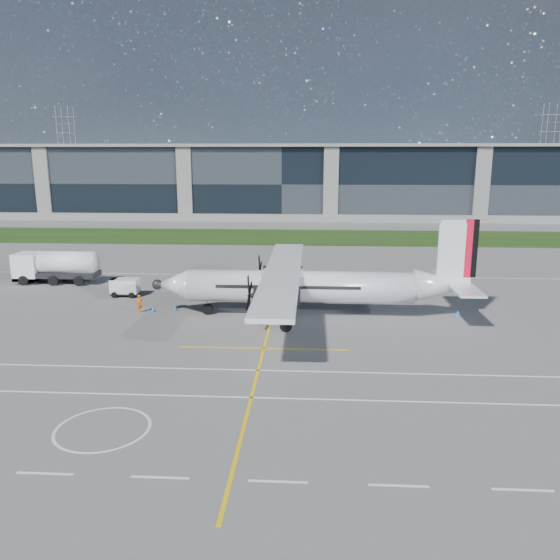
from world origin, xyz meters
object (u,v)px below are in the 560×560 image
at_px(pylon_west, 67,150).
at_px(ground_crew_person, 140,302).
at_px(turboprop_aircraft, 312,268).
at_px(baggage_tug, 125,287).
at_px(safety_cone_stbdwing, 293,276).
at_px(fuel_tanker_truck, 51,267).
at_px(safety_cone_fwd, 153,309).
at_px(pylon_east, 549,150).
at_px(safety_cone_nose_stbd, 175,307).
at_px(safety_cone_tail, 458,313).

relative_size(pylon_west, ground_crew_person, 16.69).
relative_size(turboprop_aircraft, baggage_tug, 9.85).
bearing_deg(ground_crew_person, safety_cone_stbdwing, -18.42).
xyz_separation_m(fuel_tanker_truck, safety_cone_fwd, (14.00, -10.35, -1.46)).
bearing_deg(pylon_west, baggage_tug, -64.31).
relative_size(pylon_east, safety_cone_nose_stbd, 60.00).
bearing_deg(fuel_tanker_truck, baggage_tug, -27.49).
relative_size(fuel_tanker_truck, baggage_tug, 3.24).
xyz_separation_m(turboprop_aircraft, baggage_tug, (-18.02, 5.76, -3.31)).
height_order(safety_cone_nose_stbd, safety_cone_tail, same).
bearing_deg(ground_crew_person, fuel_tanker_truck, 74.57).
relative_size(pylon_west, safety_cone_nose_stbd, 60.00).
xyz_separation_m(safety_cone_nose_stbd, safety_cone_fwd, (-1.80, -0.61, 0.00)).
xyz_separation_m(turboprop_aircraft, safety_cone_stbdwing, (-2.05, 14.35, -3.91)).
bearing_deg(baggage_tug, turboprop_aircraft, -17.71).
height_order(pylon_west, ground_crew_person, pylon_west).
distance_m(turboprop_aircraft, safety_cone_fwd, 14.34).
height_order(fuel_tanker_truck, safety_cone_fwd, fuel_tanker_truck).
bearing_deg(baggage_tug, safety_cone_stbdwing, 28.27).
bearing_deg(turboprop_aircraft, pylon_west, 120.29).
bearing_deg(safety_cone_stbdwing, safety_cone_tail, -43.26).
distance_m(baggage_tug, safety_cone_nose_stbd, 7.64).
height_order(ground_crew_person, safety_cone_tail, ground_crew_person).
distance_m(turboprop_aircraft, safety_cone_tail, 12.99).
bearing_deg(safety_cone_tail, safety_cone_fwd, -179.38).
xyz_separation_m(safety_cone_stbdwing, safety_cone_fwd, (-11.73, -13.85, 0.00)).
bearing_deg(pylon_west, fuel_tanker_truck, -66.85).
distance_m(pylon_west, turboprop_aircraft, 171.54).
bearing_deg(pylon_east, safety_cone_tail, -114.26).
relative_size(turboprop_aircraft, ground_crew_person, 15.41).
bearing_deg(safety_cone_fwd, ground_crew_person, -167.85).
height_order(turboprop_aircraft, fuel_tanker_truck, turboprop_aircraft).
height_order(pylon_east, baggage_tug, pylon_east).
xyz_separation_m(pylon_west, safety_cone_fwd, (72.56, -147.33, -14.75)).
distance_m(fuel_tanker_truck, ground_crew_person, 16.73).
height_order(baggage_tug, safety_cone_nose_stbd, baggage_tug).
xyz_separation_m(fuel_tanker_truck, baggage_tug, (9.77, -5.08, -0.87)).
relative_size(turboprop_aircraft, safety_cone_nose_stbd, 55.41).
height_order(ground_crew_person, safety_cone_stbdwing, ground_crew_person).
bearing_deg(pylon_west, safety_cone_stbdwing, -57.73).
relative_size(fuel_tanker_truck, ground_crew_person, 5.07).
distance_m(safety_cone_stbdwing, safety_cone_tail, 19.80).
height_order(pylon_east, ground_crew_person, pylon_east).
bearing_deg(safety_cone_fwd, pylon_west, 116.22).
height_order(pylon_west, pylon_east, same).
xyz_separation_m(pylon_west, fuel_tanker_truck, (58.56, -136.99, -13.29)).
relative_size(pylon_west, safety_cone_fwd, 60.00).
bearing_deg(pylon_east, turboprop_aircraft, -118.01).
xyz_separation_m(safety_cone_stbdwing, safety_cone_tail, (14.42, -13.57, 0.00)).
xyz_separation_m(ground_crew_person, safety_cone_tail, (27.22, 0.51, -0.65)).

